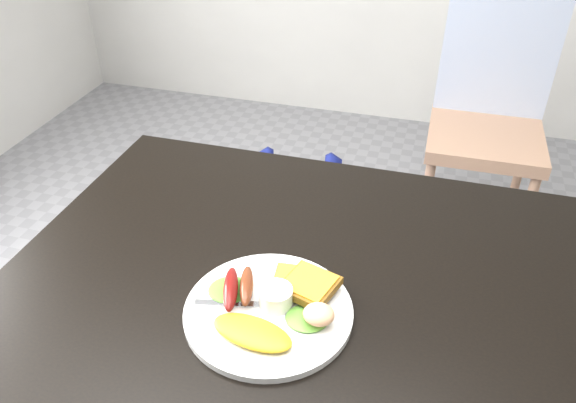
% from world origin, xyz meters
% --- Properties ---
extents(dining_table, '(1.20, 0.80, 0.04)m').
position_xyz_m(dining_table, '(0.00, 0.00, 0.73)').
color(dining_table, black).
rests_on(dining_table, ground).
extents(dining_chair, '(0.42, 0.42, 0.05)m').
position_xyz_m(dining_chair, '(0.33, 1.22, 0.45)').
color(dining_chair, tan).
rests_on(dining_chair, ground).
extents(person, '(0.62, 0.48, 1.53)m').
position_xyz_m(person, '(-0.23, 0.49, 0.77)').
color(person, navy).
rests_on(person, ground).
extents(plate, '(0.29, 0.29, 0.01)m').
position_xyz_m(plate, '(-0.09, -0.12, 0.76)').
color(plate, white).
rests_on(plate, dining_table).
extents(lettuce_left, '(0.10, 0.09, 0.01)m').
position_xyz_m(lettuce_left, '(-0.16, -0.10, 0.77)').
color(lettuce_left, '#528727').
rests_on(lettuce_left, plate).
extents(lettuce_right, '(0.08, 0.08, 0.01)m').
position_xyz_m(lettuce_right, '(-0.02, -0.13, 0.77)').
color(lettuce_right, olive).
rests_on(lettuce_right, plate).
extents(omelette, '(0.15, 0.09, 0.02)m').
position_xyz_m(omelette, '(-0.09, -0.19, 0.77)').
color(omelette, yellow).
rests_on(omelette, plate).
extents(sausage_a, '(0.06, 0.11, 0.03)m').
position_xyz_m(sausage_a, '(-0.16, -0.11, 0.78)').
color(sausage_a, maroon).
rests_on(sausage_a, lettuce_left).
extents(sausage_b, '(0.05, 0.10, 0.02)m').
position_xyz_m(sausage_b, '(-0.13, -0.10, 0.78)').
color(sausage_b, brown).
rests_on(sausage_b, lettuce_left).
extents(ramekin, '(0.06, 0.06, 0.03)m').
position_xyz_m(ramekin, '(-0.08, -0.11, 0.78)').
color(ramekin, white).
rests_on(ramekin, plate).
extents(toast_a, '(0.07, 0.07, 0.01)m').
position_xyz_m(toast_a, '(-0.06, -0.05, 0.77)').
color(toast_a, brown).
rests_on(toast_a, plate).
extents(toast_b, '(0.11, 0.11, 0.01)m').
position_xyz_m(toast_b, '(-0.03, -0.07, 0.78)').
color(toast_b, brown).
rests_on(toast_b, toast_a).
extents(potato_salad, '(0.05, 0.05, 0.03)m').
position_xyz_m(potato_salad, '(0.00, -0.13, 0.79)').
color(potato_salad, beige).
rests_on(potato_salad, lettuce_right).
extents(fork, '(0.16, 0.05, 0.00)m').
position_xyz_m(fork, '(-0.13, -0.13, 0.76)').
color(fork, '#ADAFB7').
rests_on(fork, plate).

